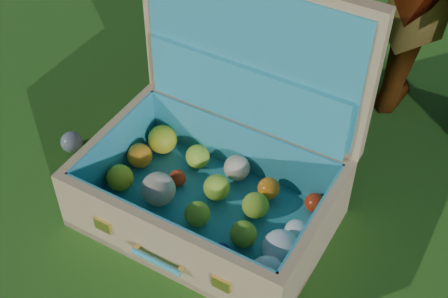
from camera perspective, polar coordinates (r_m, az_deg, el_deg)
ground at (r=1.74m, az=0.16°, el=-7.00°), size 60.00×60.00×0.00m
stray_ball at (r=1.97m, az=-13.77°, el=0.61°), size 0.07×0.07×0.07m
suitcase at (r=1.67m, az=-0.26°, el=-0.63°), size 0.68×0.53×0.64m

